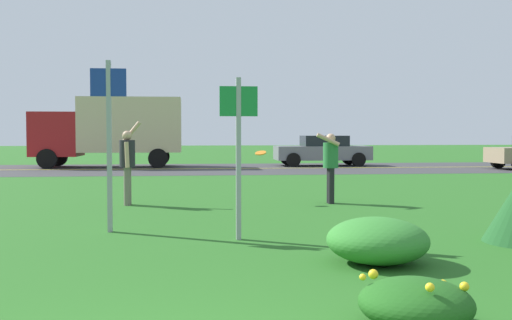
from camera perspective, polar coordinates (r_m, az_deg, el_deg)
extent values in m
plane|color=#26601E|center=(14.94, -6.85, -3.52)|extent=(120.00, 120.00, 0.00)
cube|color=#38383A|center=(26.52, -6.60, -0.84)|extent=(120.00, 8.36, 0.01)
cube|color=yellow|center=(26.52, -6.60, -0.83)|extent=(120.00, 0.16, 0.00)
ellipsoid|color=#1E5619|center=(5.20, 14.91, -13.00)|extent=(0.94, 0.94, 0.40)
sphere|color=yellow|center=(5.35, 11.07, -10.58)|extent=(0.09, 0.09, 0.09)
sphere|color=yellow|center=(5.22, 19.17, -11.27)|extent=(0.08, 0.08, 0.08)
sphere|color=yellow|center=(5.23, 10.09, -10.89)|extent=(0.06, 0.06, 0.06)
sphere|color=yellow|center=(5.37, 17.30, -11.24)|extent=(0.09, 0.09, 0.09)
sphere|color=yellow|center=(4.87, 16.17, -11.53)|extent=(0.07, 0.07, 0.07)
ellipsoid|color=#337F2D|center=(7.52, 11.45, -7.49)|extent=(1.24, 1.28, 0.56)
sphere|color=yellow|center=(7.70, 8.68, -6.82)|extent=(0.07, 0.07, 0.07)
sphere|color=yellow|center=(7.64, 10.25, -6.34)|extent=(0.05, 0.05, 0.05)
sphere|color=yellow|center=(7.14, 12.78, -7.69)|extent=(0.08, 0.08, 0.08)
sphere|color=yellow|center=(7.35, 10.14, -6.48)|extent=(0.07, 0.07, 0.07)
sphere|color=yellow|center=(7.59, 13.00, -6.12)|extent=(0.06, 0.06, 0.06)
sphere|color=yellow|center=(7.33, 12.42, -7.30)|extent=(0.09, 0.09, 0.09)
sphere|color=yellow|center=(7.71, 13.48, -6.21)|extent=(0.09, 0.09, 0.09)
cube|color=#93969B|center=(9.86, -13.75, 1.24)|extent=(0.07, 0.10, 2.74)
cube|color=navy|center=(9.86, -13.84, 7.16)|extent=(0.56, 0.03, 0.44)
cube|color=#93969B|center=(8.90, -1.67, 0.10)|extent=(0.07, 0.10, 2.40)
cube|color=#197F38|center=(8.87, -1.66, 5.59)|extent=(0.56, 0.03, 0.44)
cylinder|color=#232328|center=(13.46, -12.12, 0.60)|extent=(0.34, 0.34, 0.59)
sphere|color=tan|center=(13.45, -12.13, 2.28)|extent=(0.21, 0.21, 0.21)
cylinder|color=#726B5B|center=(13.58, -12.04, -2.40)|extent=(0.14, 0.14, 0.84)
cylinder|color=#726B5B|center=(13.42, -12.14, -2.46)|extent=(0.14, 0.14, 0.84)
cylinder|color=tan|center=(13.63, -11.72, 2.61)|extent=(0.43, 0.11, 0.49)
cylinder|color=tan|center=(13.26, -12.15, 0.49)|extent=(0.11, 0.09, 0.56)
cylinder|color=#287038|center=(13.58, 7.10, 0.45)|extent=(0.34, 0.34, 0.57)
sphere|color=tan|center=(13.57, 7.11, 2.07)|extent=(0.21, 0.21, 0.21)
cylinder|color=black|center=(13.54, 7.15, -2.46)|extent=(0.14, 0.14, 0.80)
cylinder|color=black|center=(13.70, 7.01, -2.40)|extent=(0.14, 0.14, 0.80)
cylinder|color=tan|center=(13.36, 6.86, 1.93)|extent=(0.53, 0.11, 0.30)
cylinder|color=tan|center=(13.77, 6.86, 0.40)|extent=(0.11, 0.09, 0.54)
cylinder|color=orange|center=(13.54, 0.44, 0.68)|extent=(0.26, 0.25, 0.13)
torus|color=orange|center=(13.54, 0.44, 0.65)|extent=(0.26, 0.25, 0.13)
cylinder|color=black|center=(28.96, 21.98, -0.08)|extent=(0.66, 0.22, 0.66)
cube|color=slate|center=(29.06, 6.28, 0.68)|extent=(4.50, 1.82, 0.66)
cube|color=black|center=(29.07, 6.48, 1.80)|extent=(2.10, 1.64, 0.52)
cylinder|color=black|center=(27.90, 3.57, 0.01)|extent=(0.66, 0.22, 0.66)
cylinder|color=black|center=(29.65, 2.98, 0.17)|extent=(0.66, 0.22, 0.66)
cylinder|color=black|center=(28.59, 9.70, 0.04)|extent=(0.66, 0.22, 0.66)
cylinder|color=black|center=(30.30, 8.78, 0.19)|extent=(0.66, 0.22, 0.66)
cube|color=maroon|center=(28.99, -18.37, 2.34)|extent=(2.10, 2.30, 2.00)
cube|color=#CCBC8C|center=(28.48, -11.77, 3.28)|extent=(4.60, 2.30, 2.50)
cylinder|color=black|center=(27.99, -19.22, 0.11)|extent=(0.88, 0.26, 0.88)
cylinder|color=black|center=(30.13, -18.28, 0.29)|extent=(0.88, 0.26, 0.88)
cylinder|color=black|center=(27.31, -9.28, 0.16)|extent=(0.88, 0.26, 0.88)
cylinder|color=black|center=(29.51, -9.05, 0.34)|extent=(0.88, 0.26, 0.88)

